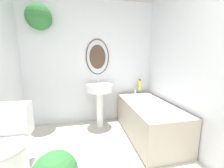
# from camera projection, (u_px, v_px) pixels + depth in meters

# --- Properties ---
(wall_back) EXTENTS (2.64, 0.42, 2.40)m
(wall_back) POSITION_uv_depth(u_px,v_px,m) (84.00, 57.00, 2.67)
(wall_back) COLOR silver
(wall_back) RESTS_ON ground_plane
(wall_right) EXTENTS (0.06, 2.74, 2.40)m
(wall_right) POSITION_uv_depth(u_px,v_px,m) (201.00, 67.00, 1.72)
(wall_right) COLOR silver
(wall_right) RESTS_ON ground_plane
(toilet) EXTENTS (0.45, 0.63, 0.79)m
(toilet) POSITION_uv_depth(u_px,v_px,m) (8.00, 153.00, 1.45)
(toilet) COLOR white
(toilet) RESTS_ON ground_plane
(pedestal_sink) EXTENTS (0.48, 0.48, 0.93)m
(pedestal_sink) POSITION_uv_depth(u_px,v_px,m) (100.00, 94.00, 2.57)
(pedestal_sink) COLOR white
(pedestal_sink) RESTS_ON ground_plane
(bathtub) EXTENTS (0.70, 1.42, 0.65)m
(bathtub) POSITION_uv_depth(u_px,v_px,m) (148.00, 118.00, 2.33)
(bathtub) COLOR #B2A893
(bathtub) RESTS_ON ground_plane
(shampoo_bottle) EXTENTS (0.07, 0.07, 0.23)m
(shampoo_bottle) POSITION_uv_depth(u_px,v_px,m) (140.00, 85.00, 2.89)
(shampoo_bottle) COLOR gold
(shampoo_bottle) RESTS_ON bathtub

